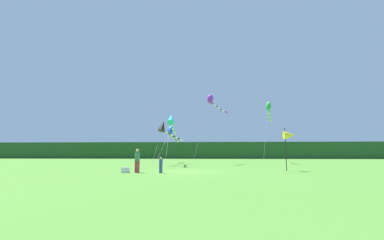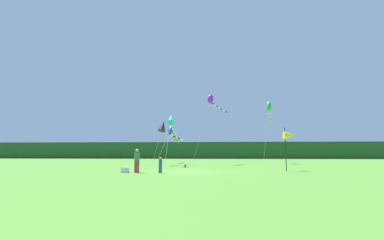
{
  "view_description": "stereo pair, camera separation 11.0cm",
  "coord_description": "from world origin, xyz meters",
  "px_view_note": "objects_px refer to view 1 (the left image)",
  "views": [
    {
      "loc": [
        1.65,
        -20.15,
        1.45
      ],
      "look_at": [
        0.0,
        6.0,
        4.79
      ],
      "focal_mm": 24.07,
      "sensor_mm": 36.0,
      "label": 1
    },
    {
      "loc": [
        1.76,
        -20.14,
        1.45
      ],
      "look_at": [
        0.0,
        6.0,
        4.79
      ],
      "focal_mm": 24.07,
      "sensor_mm": 36.0,
      "label": 2
    }
  ],
  "objects_px": {
    "banner_flag_pole": "(289,136)",
    "kite_cyan": "(171,121)",
    "kite_black": "(164,128)",
    "kite_purple": "(212,101)",
    "kite_green": "(269,108)",
    "person_adult": "(137,159)",
    "person_child": "(161,164)",
    "cooler_box": "(125,170)",
    "kite_blue": "(171,132)"
  },
  "relations": [
    {
      "from": "banner_flag_pole",
      "to": "kite_black",
      "type": "xyz_separation_m",
      "value": [
        -11.77,
        8.62,
        1.57
      ]
    },
    {
      "from": "person_child",
      "to": "banner_flag_pole",
      "type": "bearing_deg",
      "value": 15.33
    },
    {
      "from": "cooler_box",
      "to": "kite_cyan",
      "type": "distance_m",
      "value": 10.75
    },
    {
      "from": "person_adult",
      "to": "kite_green",
      "type": "relative_size",
      "value": 0.2
    },
    {
      "from": "kite_green",
      "to": "kite_cyan",
      "type": "distance_m",
      "value": 15.05
    },
    {
      "from": "person_child",
      "to": "kite_cyan",
      "type": "height_order",
      "value": "kite_cyan"
    },
    {
      "from": "cooler_box",
      "to": "kite_cyan",
      "type": "xyz_separation_m",
      "value": [
        2.0,
        9.4,
        4.81
      ]
    },
    {
      "from": "cooler_box",
      "to": "kite_cyan",
      "type": "relative_size",
      "value": 0.06
    },
    {
      "from": "banner_flag_pole",
      "to": "kite_black",
      "type": "bearing_deg",
      "value": 143.78
    },
    {
      "from": "kite_black",
      "to": "kite_blue",
      "type": "distance_m",
      "value": 6.85
    },
    {
      "from": "person_child",
      "to": "cooler_box",
      "type": "height_order",
      "value": "person_child"
    },
    {
      "from": "person_child",
      "to": "kite_blue",
      "type": "height_order",
      "value": "kite_blue"
    },
    {
      "from": "person_child",
      "to": "kite_purple",
      "type": "distance_m",
      "value": 16.78
    },
    {
      "from": "person_child",
      "to": "kite_purple",
      "type": "height_order",
      "value": "kite_purple"
    },
    {
      "from": "kite_cyan",
      "to": "banner_flag_pole",
      "type": "bearing_deg",
      "value": -32.75
    },
    {
      "from": "banner_flag_pole",
      "to": "kite_purple",
      "type": "height_order",
      "value": "kite_purple"
    },
    {
      "from": "kite_green",
      "to": "banner_flag_pole",
      "type": "bearing_deg",
      "value": -97.33
    },
    {
      "from": "kite_cyan",
      "to": "person_child",
      "type": "bearing_deg",
      "value": -86.06
    },
    {
      "from": "kite_green",
      "to": "person_adult",
      "type": "bearing_deg",
      "value": -128.61
    },
    {
      "from": "person_adult",
      "to": "kite_black",
      "type": "xyz_separation_m",
      "value": [
        0.07,
        11.12,
        3.44
      ]
    },
    {
      "from": "kite_blue",
      "to": "kite_cyan",
      "type": "relative_size",
      "value": 0.97
    },
    {
      "from": "person_child",
      "to": "banner_flag_pole",
      "type": "xyz_separation_m",
      "value": [
        10.03,
        2.75,
        2.2
      ]
    },
    {
      "from": "cooler_box",
      "to": "kite_purple",
      "type": "xyz_separation_m",
      "value": [
        6.62,
        14.23,
        8.0
      ]
    },
    {
      "from": "banner_flag_pole",
      "to": "kite_cyan",
      "type": "height_order",
      "value": "kite_cyan"
    },
    {
      "from": "banner_flag_pole",
      "to": "kite_cyan",
      "type": "relative_size",
      "value": 0.39
    },
    {
      "from": "kite_green",
      "to": "kite_purple",
      "type": "bearing_deg",
      "value": -159.52
    },
    {
      "from": "person_child",
      "to": "kite_black",
      "type": "height_order",
      "value": "kite_black"
    },
    {
      "from": "cooler_box",
      "to": "kite_blue",
      "type": "relative_size",
      "value": 0.06
    },
    {
      "from": "kite_black",
      "to": "kite_purple",
      "type": "bearing_deg",
      "value": 28.5
    },
    {
      "from": "person_child",
      "to": "banner_flag_pole",
      "type": "height_order",
      "value": "banner_flag_pole"
    },
    {
      "from": "person_adult",
      "to": "cooler_box",
      "type": "relative_size",
      "value": 3.3
    },
    {
      "from": "kite_purple",
      "to": "person_child",
      "type": "bearing_deg",
      "value": -105.28
    },
    {
      "from": "kite_black",
      "to": "kite_cyan",
      "type": "xyz_separation_m",
      "value": [
        1.08,
        -1.74,
        0.6
      ]
    },
    {
      "from": "kite_black",
      "to": "kite_purple",
      "type": "distance_m",
      "value": 7.5
    },
    {
      "from": "kite_black",
      "to": "kite_purple",
      "type": "height_order",
      "value": "kite_purple"
    },
    {
      "from": "kite_green",
      "to": "kite_cyan",
      "type": "xyz_separation_m",
      "value": [
        -12.58,
        -7.81,
        -2.67
      ]
    },
    {
      "from": "person_child",
      "to": "kite_purple",
      "type": "xyz_separation_m",
      "value": [
        3.95,
        14.46,
        7.56
      ]
    },
    {
      "from": "cooler_box",
      "to": "kite_green",
      "type": "height_order",
      "value": "kite_green"
    },
    {
      "from": "kite_blue",
      "to": "kite_cyan",
      "type": "bearing_deg",
      "value": -81.29
    },
    {
      "from": "person_child",
      "to": "cooler_box",
      "type": "distance_m",
      "value": 2.71
    },
    {
      "from": "person_adult",
      "to": "cooler_box",
      "type": "height_order",
      "value": "person_adult"
    },
    {
      "from": "cooler_box",
      "to": "kite_blue",
      "type": "distance_m",
      "value": 18.5
    },
    {
      "from": "banner_flag_pole",
      "to": "kite_purple",
      "type": "xyz_separation_m",
      "value": [
        -6.08,
        11.71,
        5.36
      ]
    },
    {
      "from": "person_adult",
      "to": "banner_flag_pole",
      "type": "bearing_deg",
      "value": 11.95
    },
    {
      "from": "person_adult",
      "to": "kite_purple",
      "type": "height_order",
      "value": "kite_purple"
    },
    {
      "from": "person_adult",
      "to": "kite_blue",
      "type": "xyz_separation_m",
      "value": [
        -0.17,
        17.97,
        3.5
      ]
    },
    {
      "from": "kite_purple",
      "to": "kite_green",
      "type": "relative_size",
      "value": 1.05
    },
    {
      "from": "kite_blue",
      "to": "person_adult",
      "type": "bearing_deg",
      "value": -89.45
    },
    {
      "from": "cooler_box",
      "to": "kite_black",
      "type": "relative_size",
      "value": 0.09
    },
    {
      "from": "person_child",
      "to": "kite_green",
      "type": "bearing_deg",
      "value": 55.64
    }
  ]
}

